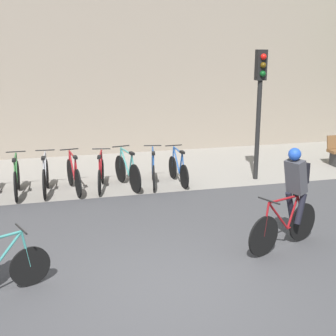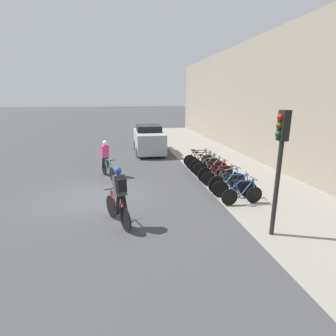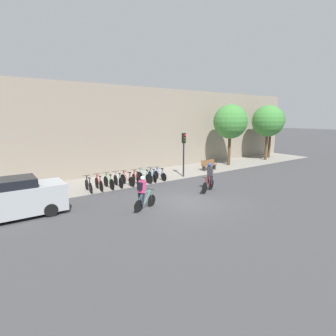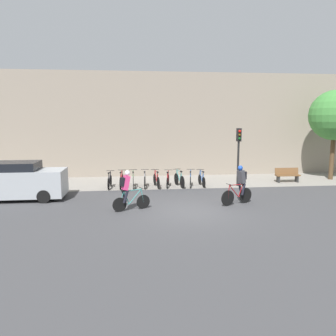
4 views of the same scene
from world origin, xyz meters
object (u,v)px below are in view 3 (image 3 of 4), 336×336
(cyclist_grey, at_px, (209,176))
(parked_bike_3, at_px, (118,181))
(parked_bike_5, at_px, (136,178))
(bench, at_px, (209,165))
(parked_bike_2, at_px, (109,182))
(parked_bike_4, at_px, (127,179))
(parked_bike_7, at_px, (152,176))
(parked_car, at_px, (14,199))
(parked_bike_8, at_px, (160,175))
(traffic_light_pole, at_px, (184,147))
(parked_bike_6, at_px, (144,177))
(parked_bike_1, at_px, (99,184))
(parked_bike_0, at_px, (89,185))
(cyclist_pink, at_px, (143,192))

(cyclist_grey, height_order, parked_bike_3, cyclist_grey)
(cyclist_grey, xyz_separation_m, parked_bike_5, (-2.87, 4.24, -0.56))
(parked_bike_3, bearing_deg, bench, 3.87)
(parked_bike_2, bearing_deg, parked_bike_4, -0.04)
(cyclist_grey, bearing_deg, parked_bike_7, 109.96)
(parked_bike_4, distance_m, parked_car, 7.22)
(parked_bike_3, distance_m, bench, 8.90)
(parked_bike_4, xyz_separation_m, parked_bike_8, (2.66, 0.00, -0.03))
(cyclist_grey, distance_m, traffic_light_pole, 4.51)
(cyclist_grey, bearing_deg, parked_bike_6, 117.45)
(parked_bike_1, xyz_separation_m, parked_bike_8, (4.66, -0.00, -0.03))
(parked_bike_7, height_order, traffic_light_pole, traffic_light_pole)
(parked_bike_6, height_order, traffic_light_pole, traffic_light_pole)
(parked_bike_8, xyz_separation_m, bench, (5.55, 0.60, 0.08))
(parked_bike_4, height_order, parked_bike_5, parked_bike_4)
(parked_bike_4, bearing_deg, parked_car, -161.84)
(parked_bike_5, relative_size, traffic_light_pole, 0.49)
(parked_bike_0, distance_m, traffic_light_pole, 7.70)
(cyclist_pink, bearing_deg, parked_bike_5, 64.99)
(cyclist_pink, bearing_deg, parked_bike_3, 79.16)
(parked_bike_1, bearing_deg, parked_bike_5, -0.03)
(cyclist_grey, xyz_separation_m, parked_bike_0, (-6.20, 4.24, -0.55))
(parked_bike_2, xyz_separation_m, parked_bike_5, (2.00, -0.00, -0.03))
(parked_bike_7, bearing_deg, cyclist_pink, -126.55)
(parked_bike_1, xyz_separation_m, bench, (10.21, 0.60, 0.05))
(bench, bearing_deg, cyclist_pink, -150.95)
(parked_bike_0, bearing_deg, cyclist_grey, -34.37)
(parked_bike_6, height_order, bench, parked_bike_6)
(cyclist_grey, distance_m, parked_bike_1, 6.99)
(parked_bike_0, bearing_deg, parked_bike_3, 0.02)
(parked_bike_6, xyz_separation_m, parked_bike_7, (0.66, -0.00, -0.02))
(traffic_light_pole, bearing_deg, parked_bike_8, 176.34)
(parked_car, bearing_deg, cyclist_grey, -10.87)
(parked_bike_2, bearing_deg, parked_bike_0, -179.98)
(parked_bike_8, height_order, bench, parked_bike_8)
(parked_bike_5, height_order, parked_bike_8, parked_bike_5)
(parked_bike_2, xyz_separation_m, parked_bike_6, (2.66, -0.00, -0.00))
(parked_bike_4, relative_size, parked_car, 0.40)
(cyclist_grey, height_order, traffic_light_pole, traffic_light_pole)
(cyclist_grey, relative_size, parked_bike_4, 1.04)
(parked_bike_2, relative_size, parked_bike_8, 1.10)
(parked_bike_5, bearing_deg, parked_bike_4, 179.95)
(parked_bike_7, height_order, parked_car, parked_car)
(parked_bike_3, bearing_deg, parked_bike_0, -179.98)
(cyclist_pink, bearing_deg, bench, 29.05)
(parked_bike_8, bearing_deg, parked_car, -166.71)
(parked_bike_4, bearing_deg, parked_bike_7, -0.01)
(cyclist_pink, xyz_separation_m, cyclist_grey, (5.13, 0.61, -0.00))
(parked_bike_2, bearing_deg, cyclist_pink, -93.11)
(parked_bike_0, xyz_separation_m, parked_bike_8, (5.33, -0.00, -0.02))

